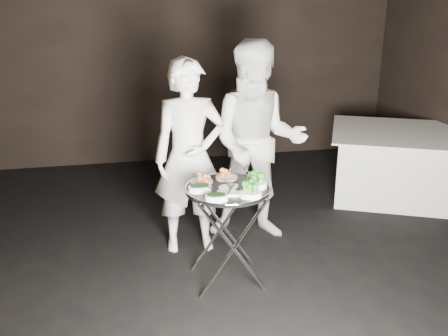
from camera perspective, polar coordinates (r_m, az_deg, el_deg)
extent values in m
cube|color=black|center=(4.26, 2.06, -13.53)|extent=(6.00, 7.00, 0.05)
cube|color=black|center=(7.10, -4.71, 12.79)|extent=(6.00, 0.05, 3.00)
cylinder|color=silver|center=(3.94, 1.10, -9.26)|extent=(0.56, 0.03, 0.82)
cylinder|color=silver|center=(3.94, 1.10, -9.26)|extent=(0.56, 0.03, 0.82)
cylinder|color=silver|center=(4.31, -0.18, -6.60)|extent=(0.56, 0.03, 0.82)
cylinder|color=silver|center=(4.31, -0.18, -6.60)|extent=(0.56, 0.03, 0.82)
cylinder|color=silver|center=(3.93, -2.94, -3.21)|extent=(0.02, 0.47, 0.02)
cylinder|color=silver|center=(4.02, 3.74, -2.69)|extent=(0.02, 0.47, 0.02)
cylinder|color=black|center=(3.95, 0.44, -2.48)|extent=(0.67, 0.67, 0.03)
torus|color=silver|center=(3.95, 0.44, -2.29)|extent=(0.69, 0.69, 0.01)
cylinder|color=beige|center=(4.06, -2.61, -1.54)|extent=(0.18, 0.18, 0.02)
cylinder|color=beige|center=(4.14, 0.31, -1.10)|extent=(0.18, 0.18, 0.02)
cylinder|color=white|center=(4.10, 3.40, -1.16)|extent=(0.11, 0.11, 0.04)
cylinder|color=silver|center=(4.04, -2.53, -0.99)|extent=(0.12, 0.16, 0.01)
cylinder|color=silver|center=(4.13, 0.51, -0.53)|extent=(0.08, 0.18, 0.01)
cylinder|color=silver|center=(4.10, 3.21, -0.72)|extent=(0.05, 0.19, 0.01)
cylinder|color=silver|center=(3.84, -2.61, -2.08)|extent=(0.16, 0.13, 0.01)
cylinder|color=silver|center=(3.93, 3.74, -1.61)|extent=(0.13, 0.16, 0.01)
cylinder|color=silver|center=(3.94, 0.42, -1.54)|extent=(0.07, 0.19, 0.01)
imported|color=white|center=(4.51, -3.97, 1.21)|extent=(0.66, 0.43, 1.78)
imported|color=white|center=(4.73, 3.86, 2.88)|extent=(1.09, 0.94, 1.91)
cube|color=white|center=(6.24, 18.41, 0.45)|extent=(1.22, 1.22, 0.76)
cube|color=white|center=(6.14, 18.79, 3.91)|extent=(1.37, 1.37, 0.02)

